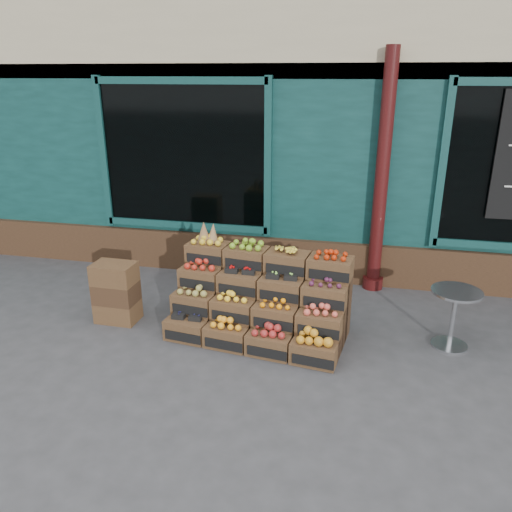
# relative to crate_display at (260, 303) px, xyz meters

# --- Properties ---
(ground) EXTENTS (60.00, 60.00, 0.00)m
(ground) POSITION_rel_crate_display_xyz_m (0.09, -0.42, -0.38)
(ground) COLOR #39393B
(ground) RESTS_ON ground
(shop_facade) EXTENTS (12.00, 6.24, 4.80)m
(shop_facade) POSITION_rel_crate_display_xyz_m (0.09, 4.69, 2.02)
(shop_facade) COLOR #113A38
(shop_facade) RESTS_ON ground
(crate_display) EXTENTS (2.07, 1.20, 1.23)m
(crate_display) POSITION_rel_crate_display_xyz_m (0.00, 0.00, 0.00)
(crate_display) COLOR #4E341E
(crate_display) RESTS_ON ground
(spare_crates) EXTENTS (0.50, 0.35, 0.75)m
(spare_crates) POSITION_rel_crate_display_xyz_m (-1.77, -0.08, -0.01)
(spare_crates) COLOR #4E341E
(spare_crates) RESTS_ON ground
(bistro_table) EXTENTS (0.54, 0.54, 0.68)m
(bistro_table) POSITION_rel_crate_display_xyz_m (2.13, 0.15, 0.04)
(bistro_table) COLOR silver
(bistro_table) RESTS_ON ground
(shopkeeper) EXTENTS (0.81, 0.65, 1.92)m
(shopkeeper) POSITION_rel_crate_display_xyz_m (-1.84, 2.49, 0.58)
(shopkeeper) COLOR #154C23
(shopkeeper) RESTS_ON ground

